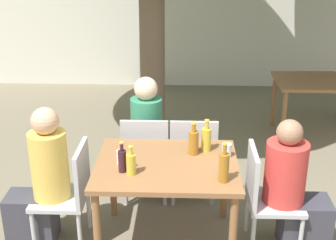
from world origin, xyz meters
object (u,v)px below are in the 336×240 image
dining_table_back (323,88)px  person_seated_1 (294,193)px  drinking_glass_1 (121,157)px  patio_chair_2 (146,154)px  dining_table_front (167,173)px  patio_chair_3 (193,155)px  person_seated_2 (148,139)px  wine_bottle_0 (122,160)px  amber_bottle_1 (224,167)px  patio_chair_1 (265,193)px  oil_cruet_2 (206,139)px  drinking_glass_0 (227,150)px  amber_bottle_3 (194,142)px  patio_chair_0 (70,190)px  oil_cruet_4 (131,163)px  person_seated_0 (41,184)px

dining_table_back → person_seated_1: person_seated_1 is taller
drinking_glass_1 → patio_chair_2: bearing=79.4°
dining_table_front → dining_table_back: bearing=51.0°
patio_chair_3 → person_seated_2: bearing=-27.1°
wine_bottle_0 → amber_bottle_1: bearing=-9.2°
person_seated_1 → wine_bottle_0: 1.42m
patio_chair_1 → oil_cruet_2: 0.65m
drinking_glass_0 → amber_bottle_1: bearing=-97.7°
patio_chair_3 → patio_chair_1: bearing=129.7°
oil_cruet_2 → amber_bottle_3: bearing=-147.1°
person_seated_1 → patio_chair_2: bearing=61.3°
drinking_glass_1 → patio_chair_0: bearing=177.5°
dining_table_back → oil_cruet_4: oil_cruet_4 is taller
oil_cruet_4 → wine_bottle_0: bearing=151.2°
patio_chair_1 → drinking_glass_0: patio_chair_1 is taller
oil_cruet_2 → amber_bottle_3: size_ratio=0.99×
patio_chair_0 → drinking_glass_0: bearing=96.2°
patio_chair_0 → amber_bottle_1: size_ratio=2.84×
patio_chair_3 → person_seated_0: 1.44m
person_seated_0 → person_seated_1: 2.08m
dining_table_back → oil_cruet_4: (-2.14, -2.51, 0.19)m
oil_cruet_2 → amber_bottle_1: bearing=-78.3°
dining_table_front → drinking_glass_1: size_ratio=10.27×
patio_chair_3 → person_seated_2: 0.51m
dining_table_front → drinking_glass_0: bearing=16.1°
dining_table_front → person_seated_1: person_seated_1 is taller
patio_chair_0 → oil_cruet_4: size_ratio=3.77×
person_seated_0 → amber_bottle_1: 1.53m
patio_chair_1 → amber_bottle_1: bearing=126.9°
patio_chair_0 → oil_cruet_4: (0.54, -0.19, 0.35)m
dining_table_back → person_seated_2: person_seated_2 is taller
dining_table_front → patio_chair_3: patio_chair_3 is taller
oil_cruet_2 → drinking_glass_0: oil_cruet_2 is taller
patio_chair_0 → person_seated_0: size_ratio=0.73×
person_seated_0 → drinking_glass_1: bearing=88.3°
patio_chair_0 → person_seated_1: size_ratio=0.77×
wine_bottle_0 → oil_cruet_2: (0.66, 0.40, 0.01)m
patio_chair_0 → person_seated_0: bearing=-90.0°
patio_chair_0 → patio_chair_2: 0.90m
patio_chair_2 → person_seated_0: (-0.81, -0.69, 0.05)m
person_seated_0 → drinking_glass_1: size_ratio=10.96×
patio_chair_2 → amber_bottle_1: size_ratio=2.84×
dining_table_front → oil_cruet_4: (-0.26, -0.19, 0.19)m
amber_bottle_1 → amber_bottle_3: (-0.22, 0.45, -0.01)m
dining_table_back → patio_chair_0: patio_chair_0 is taller
amber_bottle_1 → person_seated_2: bearing=118.7°
patio_chair_3 → amber_bottle_1: (0.20, -0.97, 0.38)m
oil_cruet_2 → patio_chair_1: bearing=-26.8°
patio_chair_1 → amber_bottle_3: (-0.59, 0.17, 0.37)m
oil_cruet_4 → drinking_glass_1: size_ratio=2.11×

